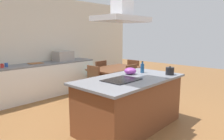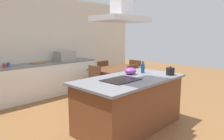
{
  "view_description": "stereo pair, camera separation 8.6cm",
  "coord_description": "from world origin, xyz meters",
  "px_view_note": "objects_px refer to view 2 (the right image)",
  "views": [
    {
      "loc": [
        -2.81,
        -2.17,
        1.65
      ],
      "look_at": [
        -0.04,
        0.4,
        1.0
      ],
      "focal_mm": 33.17,
      "sensor_mm": 36.0,
      "label": 1
    },
    {
      "loc": [
        -2.75,
        -2.23,
        1.65
      ],
      "look_at": [
        -0.04,
        0.4,
        1.0
      ],
      "focal_mm": 33.17,
      "sensor_mm": 36.0,
      "label": 2
    }
  ],
  "objects_px": {
    "countertop_microwave": "(65,56)",
    "chair_facing_island": "(136,80)",
    "olive_oil_bottle": "(143,68)",
    "coffee_mug_blue": "(8,64)",
    "chair_facing_back_wall": "(100,73)",
    "tea_kettle": "(170,71)",
    "chair_at_right_end": "(137,72)",
    "coffee_mug_red": "(4,65)",
    "mixing_bowl": "(130,71)",
    "cooktop": "(121,80)",
    "cutting_board": "(38,63)",
    "chair_at_left_end": "(91,82)",
    "range_hood": "(122,5)",
    "dining_table": "(117,71)"
  },
  "relations": [
    {
      "from": "olive_oil_bottle",
      "to": "chair_at_left_end",
      "type": "distance_m",
      "value": 1.52
    },
    {
      "from": "olive_oil_bottle",
      "to": "range_hood",
      "type": "xyz_separation_m",
      "value": [
        -0.8,
        -0.14,
        1.11
      ]
    },
    {
      "from": "countertop_microwave",
      "to": "dining_table",
      "type": "xyz_separation_m",
      "value": [
        0.78,
        -1.31,
        -0.37
      ]
    },
    {
      "from": "chair_at_right_end",
      "to": "chair_facing_back_wall",
      "type": "relative_size",
      "value": 1.0
    },
    {
      "from": "chair_facing_back_wall",
      "to": "cooktop",
      "type": "bearing_deg",
      "value": -125.43
    },
    {
      "from": "countertop_microwave",
      "to": "chair_at_left_end",
      "type": "relative_size",
      "value": 0.56
    },
    {
      "from": "tea_kettle",
      "to": "countertop_microwave",
      "type": "height_order",
      "value": "countertop_microwave"
    },
    {
      "from": "coffee_mug_blue",
      "to": "chair_at_left_end",
      "type": "relative_size",
      "value": 0.1
    },
    {
      "from": "olive_oil_bottle",
      "to": "chair_at_right_end",
      "type": "xyz_separation_m",
      "value": [
        1.7,
        1.43,
        -0.49
      ]
    },
    {
      "from": "olive_oil_bottle",
      "to": "cutting_board",
      "type": "xyz_separation_m",
      "value": [
        -0.81,
        2.79,
        -0.09
      ]
    },
    {
      "from": "mixing_bowl",
      "to": "chair_facing_island",
      "type": "xyz_separation_m",
      "value": [
        1.07,
        0.69,
        -0.45
      ]
    },
    {
      "from": "mixing_bowl",
      "to": "chair_facing_back_wall",
      "type": "bearing_deg",
      "value": 61.96
    },
    {
      "from": "coffee_mug_red",
      "to": "chair_at_right_end",
      "type": "bearing_deg",
      "value": -21.0
    },
    {
      "from": "coffee_mug_blue",
      "to": "cutting_board",
      "type": "height_order",
      "value": "coffee_mug_blue"
    },
    {
      "from": "mixing_bowl",
      "to": "chair_facing_back_wall",
      "type": "height_order",
      "value": "mixing_bowl"
    },
    {
      "from": "countertop_microwave",
      "to": "chair_facing_back_wall",
      "type": "bearing_deg",
      "value": -39.59
    },
    {
      "from": "chair_at_right_end",
      "to": "chair_at_left_end",
      "type": "bearing_deg",
      "value": 180.0
    },
    {
      "from": "tea_kettle",
      "to": "chair_at_right_end",
      "type": "distance_m",
      "value": 2.5
    },
    {
      "from": "coffee_mug_blue",
      "to": "range_hood",
      "type": "height_order",
      "value": "range_hood"
    },
    {
      "from": "coffee_mug_red",
      "to": "chair_facing_back_wall",
      "type": "xyz_separation_m",
      "value": [
        2.45,
        -0.63,
        -0.44
      ]
    },
    {
      "from": "mixing_bowl",
      "to": "dining_table",
      "type": "xyz_separation_m",
      "value": [
        1.07,
        1.35,
        -0.3
      ]
    },
    {
      "from": "cooktop",
      "to": "coffee_mug_blue",
      "type": "relative_size",
      "value": 6.67
    },
    {
      "from": "mixing_bowl",
      "to": "chair_at_left_end",
      "type": "xyz_separation_m",
      "value": [
        0.16,
        1.35,
        -0.45
      ]
    },
    {
      "from": "countertop_microwave",
      "to": "chair_facing_island",
      "type": "bearing_deg",
      "value": -68.49
    },
    {
      "from": "mixing_bowl",
      "to": "coffee_mug_red",
      "type": "height_order",
      "value": "mixing_bowl"
    },
    {
      "from": "mixing_bowl",
      "to": "chair_at_right_end",
      "type": "bearing_deg",
      "value": 34.19
    },
    {
      "from": "cutting_board",
      "to": "mixing_bowl",
      "type": "bearing_deg",
      "value": -78.98
    },
    {
      "from": "chair_facing_back_wall",
      "to": "chair_at_left_end",
      "type": "bearing_deg",
      "value": -143.99
    },
    {
      "from": "range_hood",
      "to": "countertop_microwave",
      "type": "bearing_deg",
      "value": 74.23
    },
    {
      "from": "olive_oil_bottle",
      "to": "chair_facing_back_wall",
      "type": "height_order",
      "value": "olive_oil_bottle"
    },
    {
      "from": "dining_table",
      "to": "mixing_bowl",
      "type": "bearing_deg",
      "value": -128.48
    },
    {
      "from": "countertop_microwave",
      "to": "olive_oil_bottle",
      "type": "bearing_deg",
      "value": -90.19
    },
    {
      "from": "tea_kettle",
      "to": "coffee_mug_blue",
      "type": "bearing_deg",
      "value": 117.55
    },
    {
      "from": "cooktop",
      "to": "chair_at_right_end",
      "type": "relative_size",
      "value": 0.67
    },
    {
      "from": "olive_oil_bottle",
      "to": "coffee_mug_blue",
      "type": "xyz_separation_m",
      "value": [
        -1.54,
        2.79,
        -0.05
      ]
    },
    {
      "from": "coffee_mug_blue",
      "to": "chair_facing_back_wall",
      "type": "relative_size",
      "value": 0.1
    },
    {
      "from": "coffee_mug_red",
      "to": "chair_facing_island",
      "type": "height_order",
      "value": "coffee_mug_red"
    },
    {
      "from": "coffee_mug_red",
      "to": "range_hood",
      "type": "bearing_deg",
      "value": -73.35
    },
    {
      "from": "cooktop",
      "to": "tea_kettle",
      "type": "relative_size",
      "value": 2.87
    },
    {
      "from": "cooktop",
      "to": "coffee_mug_red",
      "type": "distance_m",
      "value": 2.99
    },
    {
      "from": "chair_facing_back_wall",
      "to": "chair_at_right_end",
      "type": "bearing_deg",
      "value": -36.01
    },
    {
      "from": "cooktop",
      "to": "chair_facing_back_wall",
      "type": "distance_m",
      "value": 2.77
    },
    {
      "from": "coffee_mug_blue",
      "to": "cooktop",
      "type": "bearing_deg",
      "value": -75.9
    },
    {
      "from": "coffee_mug_blue",
      "to": "chair_at_right_end",
      "type": "distance_m",
      "value": 3.55
    },
    {
      "from": "dining_table",
      "to": "chair_facing_back_wall",
      "type": "distance_m",
      "value": 0.68
    },
    {
      "from": "chair_facing_back_wall",
      "to": "chair_facing_island",
      "type": "relative_size",
      "value": 1.0
    },
    {
      "from": "tea_kettle",
      "to": "chair_facing_island",
      "type": "relative_size",
      "value": 0.23
    },
    {
      "from": "coffee_mug_red",
      "to": "chair_at_right_end",
      "type": "distance_m",
      "value": 3.63
    },
    {
      "from": "cooktop",
      "to": "olive_oil_bottle",
      "type": "bearing_deg",
      "value": 10.0
    },
    {
      "from": "chair_facing_back_wall",
      "to": "cutting_board",
      "type": "bearing_deg",
      "value": 156.59
    }
  ]
}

